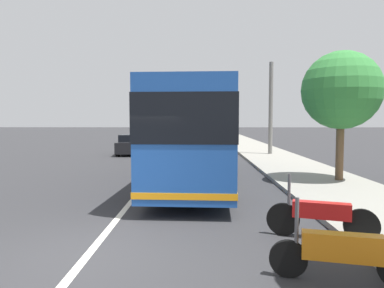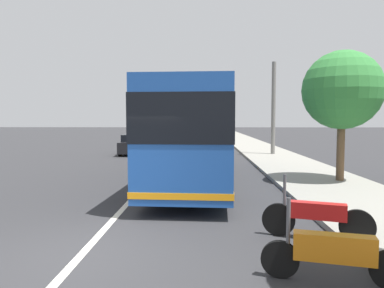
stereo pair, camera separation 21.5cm
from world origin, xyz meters
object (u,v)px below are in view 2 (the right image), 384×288
at_px(car_side_street, 136,145).
at_px(car_far_distant, 158,136).
at_px(coach_bus, 197,130).
at_px(roadside_tree_mid_block, 342,91).
at_px(utility_pole, 273,109).
at_px(motorcycle_angled, 333,253).
at_px(motorcycle_far_end, 316,216).

distance_m(car_side_street, car_far_distant, 13.20).
xyz_separation_m(coach_bus, car_far_distant, (23.70, 4.53, -1.28)).
bearing_deg(roadside_tree_mid_block, coach_bus, 80.52).
bearing_deg(car_far_distant, utility_pole, 36.76).
relative_size(roadside_tree_mid_block, utility_pole, 0.80).
height_order(motorcycle_angled, utility_pole, utility_pole).
bearing_deg(car_side_street, coach_bus, 20.20).
bearing_deg(car_far_distant, roadside_tree_mid_block, 25.01).
bearing_deg(car_side_street, car_far_distant, 177.47).
xyz_separation_m(coach_bus, utility_pole, (9.59, -4.85, 1.09)).
relative_size(motorcycle_angled, motorcycle_far_end, 0.99).
relative_size(car_far_distant, utility_pole, 0.74).
distance_m(car_far_distant, utility_pole, 17.11).
height_order(coach_bus, motorcycle_far_end, coach_bus).
bearing_deg(roadside_tree_mid_block, motorcycle_angled, 158.89).
distance_m(motorcycle_angled, car_side_street, 20.79).
relative_size(coach_bus, car_side_street, 2.88).
relative_size(motorcycle_far_end, car_side_street, 0.48).
bearing_deg(motorcycle_far_end, roadside_tree_mid_block, -95.91).
bearing_deg(motorcycle_angled, motorcycle_far_end, -86.88).
relative_size(motorcycle_far_end, roadside_tree_mid_block, 0.42).
relative_size(car_far_distant, roadside_tree_mid_block, 0.92).
relative_size(coach_bus, utility_pole, 2.00).
bearing_deg(utility_pole, car_far_distant, 33.61).
xyz_separation_m(motorcycle_far_end, car_side_street, (17.76, 6.95, 0.18)).
height_order(motorcycle_far_end, car_side_street, car_side_street).
xyz_separation_m(car_side_street, roadside_tree_mid_block, (-11.40, -9.80, 2.80)).
bearing_deg(motorcycle_far_end, motorcycle_angled, 97.72).
xyz_separation_m(car_far_distant, utility_pole, (-14.12, -9.38, 2.37)).
height_order(coach_bus, motorcycle_angled, coach_bus).
bearing_deg(motorcycle_angled, coach_bus, -63.40).
xyz_separation_m(motorcycle_far_end, utility_pole, (16.85, -2.36, 2.61)).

